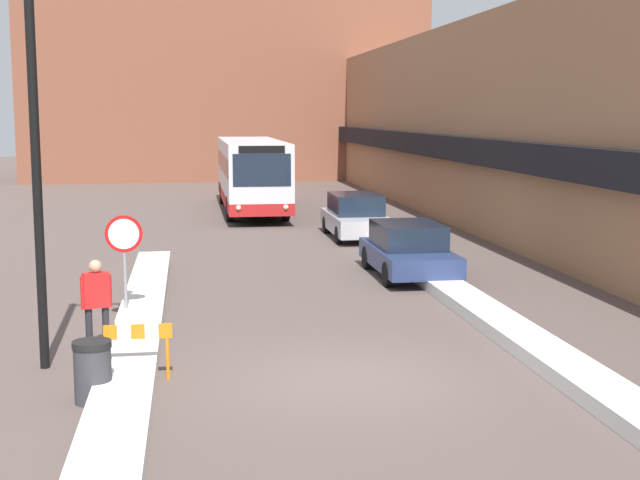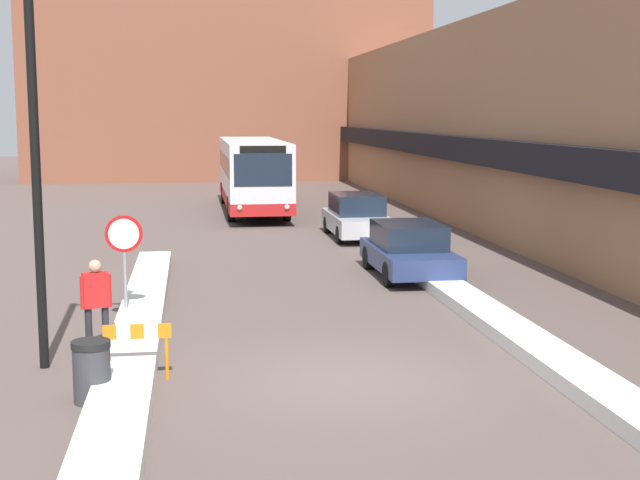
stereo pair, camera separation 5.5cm
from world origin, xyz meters
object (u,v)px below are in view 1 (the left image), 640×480
(construction_barricade, at_px, (138,341))
(street_lamp, at_px, (51,126))
(pedestrian, at_px, (96,297))
(parked_car_front, at_px, (408,250))
(trash_bin, at_px, (93,371))
(parked_car_middle, at_px, (356,216))
(stop_sign, at_px, (124,246))
(city_bus, at_px, (251,173))

(construction_barricade, bearing_deg, street_lamp, 144.30)
(street_lamp, height_order, pedestrian, street_lamp)
(parked_car_front, height_order, trash_bin, parked_car_front)
(parked_car_front, relative_size, pedestrian, 2.48)
(street_lamp, bearing_deg, parked_car_front, 43.32)
(pedestrian, bearing_deg, parked_car_middle, 46.79)
(parked_car_front, relative_size, parked_car_middle, 0.95)
(parked_car_middle, bearing_deg, stop_sign, -120.39)
(parked_car_front, height_order, pedestrian, pedestrian)
(trash_bin, bearing_deg, city_bus, 80.80)
(stop_sign, bearing_deg, parked_car_front, 32.66)
(city_bus, height_order, parked_car_middle, city_bus)
(street_lamp, distance_m, trash_bin, 4.23)
(street_lamp, relative_size, trash_bin, 7.05)
(city_bus, distance_m, construction_barricade, 25.38)
(parked_car_middle, distance_m, street_lamp, 17.43)
(city_bus, distance_m, trash_bin, 26.49)
(parked_car_front, distance_m, stop_sign, 8.49)
(pedestrian, bearing_deg, trash_bin, -101.47)
(construction_barricade, bearing_deg, stop_sign, 96.69)
(parked_car_front, distance_m, parked_car_middle, 7.56)
(city_bus, relative_size, trash_bin, 12.51)
(parked_car_front, distance_m, street_lamp, 11.52)
(parked_car_front, distance_m, construction_barricade, 10.81)
(parked_car_middle, relative_size, pedestrian, 2.60)
(pedestrian, relative_size, construction_barricade, 1.57)
(parked_car_middle, relative_size, trash_bin, 4.72)
(city_bus, relative_size, stop_sign, 5.21)
(pedestrian, xyz_separation_m, trash_bin, (0.21, -2.85, -0.56))
(trash_bin, bearing_deg, parked_car_front, 52.78)
(parked_car_middle, relative_size, stop_sign, 1.97)
(street_lamp, xyz_separation_m, pedestrian, (0.54, 0.84, -3.09))
(city_bus, distance_m, parked_car_middle, 9.54)
(stop_sign, bearing_deg, street_lamp, -106.73)
(street_lamp, bearing_deg, pedestrian, 57.30)
(stop_sign, relative_size, pedestrian, 1.32)
(street_lamp, xyz_separation_m, trash_bin, (0.74, -2.01, -3.65))
(parked_car_front, xyz_separation_m, pedestrian, (-7.47, -6.71, 0.31))
(parked_car_front, bearing_deg, trash_bin, -127.22)
(stop_sign, bearing_deg, trash_bin, -91.79)
(street_lamp, bearing_deg, construction_barricade, -35.70)
(parked_car_middle, bearing_deg, street_lamp, -117.91)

